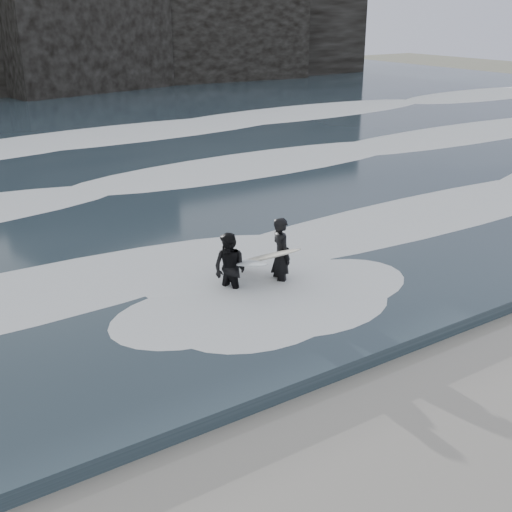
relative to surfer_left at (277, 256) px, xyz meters
name	(u,v)px	position (x,y,z in m)	size (l,w,h in m)	color
ground	(503,467)	(-0.72, -6.63, -0.90)	(120.00, 120.00, 0.00)	#706E50
sea	(4,134)	(-0.72, 22.37, -0.75)	(90.00, 52.00, 0.30)	#25343E
foam_near	(199,251)	(-0.72, 2.37, -0.50)	(60.00, 3.20, 0.20)	white
foam_mid	(98,188)	(-0.72, 9.37, -0.48)	(60.00, 4.00, 0.24)	white
foam_far	(25,142)	(-0.72, 18.37, -0.45)	(60.00, 4.80, 0.30)	white
surfer_left	(277,256)	(0.00, 0.00, 0.00)	(1.17, 2.16, 1.78)	black
surfer_right	(232,269)	(-1.13, 0.10, -0.08)	(1.31, 2.08, 1.62)	black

